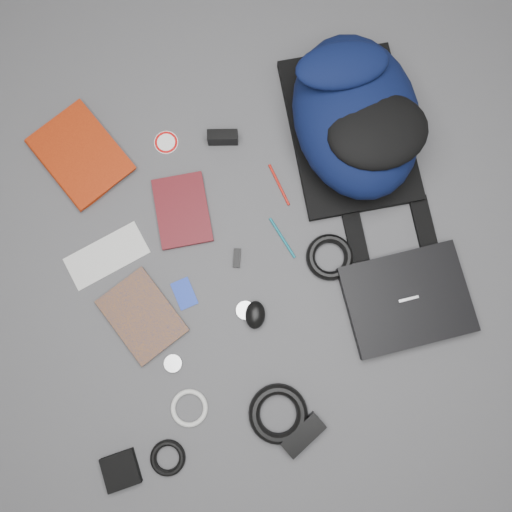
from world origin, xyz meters
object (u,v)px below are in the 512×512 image
object	(u,v)px
textbook_red	(52,177)
mouse	(255,315)
dvd_case	(182,211)
pouch	(121,470)
comic_book	(118,334)
power_brick	(303,435)
laptop	(407,299)
backpack	(356,116)
compact_camera	(223,137)

from	to	relation	value
textbook_red	mouse	distance (m)	0.73
dvd_case	pouch	world-z (taller)	pouch
textbook_red	dvd_case	world-z (taller)	textbook_red
comic_book	power_brick	distance (m)	0.59
laptop	power_brick	world-z (taller)	laptop
laptop	textbook_red	world-z (taller)	laptop
comic_book	pouch	bearing A→B (deg)	-124.33
laptop	backpack	bearing A→B (deg)	92.45
textbook_red	dvd_case	xyz separation A→B (m)	(0.33, -0.23, -0.01)
dvd_case	pouch	distance (m)	0.74
backpack	pouch	world-z (taller)	backpack
pouch	dvd_case	bearing A→B (deg)	58.30
comic_book	mouse	bearing A→B (deg)	-30.03
comic_book	compact_camera	bearing A→B (deg)	25.27
pouch	mouse	bearing A→B (deg)	28.98
laptop	textbook_red	size ratio (longest dim) A/B	1.22
pouch	power_brick	bearing A→B (deg)	-9.33
textbook_red	compact_camera	xyz separation A→B (m)	(0.52, -0.06, 0.01)
laptop	mouse	size ratio (longest dim) A/B	4.31
mouse	compact_camera	bearing A→B (deg)	103.62
dvd_case	power_brick	distance (m)	0.72
backpack	laptop	distance (m)	0.54
backpack	power_brick	bearing A→B (deg)	-110.28
laptop	dvd_case	bearing A→B (deg)	144.10
comic_book	dvd_case	bearing A→B (deg)	26.26
dvd_case	backpack	bearing A→B (deg)	15.69
compact_camera	power_brick	distance (m)	0.88
textbook_red	mouse	size ratio (longest dim) A/B	3.53
backpack	comic_book	bearing A→B (deg)	-148.40
backpack	mouse	bearing A→B (deg)	-127.63
laptop	compact_camera	world-z (taller)	compact_camera
compact_camera	pouch	xyz separation A→B (m)	(-0.58, -0.80, -0.01)
backpack	pouch	distance (m)	1.17
comic_book	compact_camera	size ratio (longest dim) A/B	2.56
laptop	dvd_case	distance (m)	0.70
compact_camera	power_brick	world-z (taller)	compact_camera
textbook_red	power_brick	xyz separation A→B (m)	(0.44, -0.94, 0.00)
mouse	textbook_red	bearing A→B (deg)	149.09
textbook_red	backpack	bearing A→B (deg)	-30.29
backpack	dvd_case	world-z (taller)	backpack
textbook_red	power_brick	size ratio (longest dim) A/B	2.23
mouse	pouch	world-z (taller)	mouse
textbook_red	power_brick	bearing A→B (deg)	-84.64
power_brick	pouch	distance (m)	0.51
textbook_red	mouse	world-z (taller)	mouse
comic_book	mouse	distance (m)	0.39
textbook_red	comic_book	bearing A→B (deg)	-104.87
laptop	pouch	size ratio (longest dim) A/B	3.68
backpack	pouch	size ratio (longest dim) A/B	5.88
backpack	power_brick	xyz separation A→B (m)	(-0.44, -0.77, -0.10)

